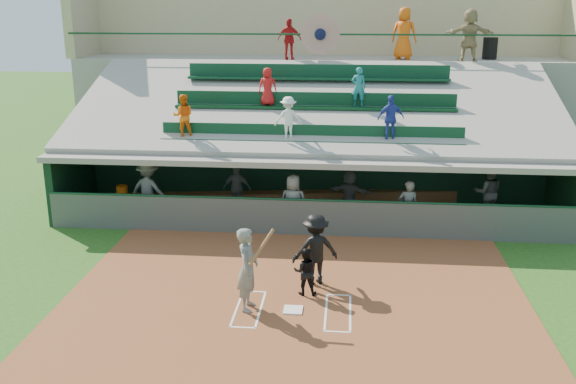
# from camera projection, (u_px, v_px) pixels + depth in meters

# --- Properties ---
(ground) EXTENTS (100.00, 100.00, 0.00)m
(ground) POSITION_uv_depth(u_px,v_px,m) (293.00, 311.00, 14.65)
(ground) COLOR #245016
(ground) RESTS_ON ground
(dirt_slab) EXTENTS (11.00, 9.00, 0.02)m
(dirt_slab) POSITION_uv_depth(u_px,v_px,m) (295.00, 301.00, 15.13)
(dirt_slab) COLOR brown
(dirt_slab) RESTS_ON ground
(home_plate) EXTENTS (0.43, 0.43, 0.03)m
(home_plate) POSITION_uv_depth(u_px,v_px,m) (293.00, 310.00, 14.64)
(home_plate) COLOR white
(home_plate) RESTS_ON dirt_slab
(batters_box_chalk) EXTENTS (2.65, 1.85, 0.01)m
(batters_box_chalk) POSITION_uv_depth(u_px,v_px,m) (293.00, 310.00, 14.65)
(batters_box_chalk) COLOR white
(batters_box_chalk) RESTS_ON dirt_slab
(dugout_floor) EXTENTS (16.00, 3.50, 0.04)m
(dugout_floor) POSITION_uv_depth(u_px,v_px,m) (311.00, 216.00, 21.09)
(dugout_floor) COLOR gray
(dugout_floor) RESTS_ON ground
(concourse_slab) EXTENTS (20.00, 3.00, 4.60)m
(concourse_slab) POSITION_uv_depth(u_px,v_px,m) (321.00, 113.00, 26.88)
(concourse_slab) COLOR gray
(concourse_slab) RESTS_ON ground
(grandstand) EXTENTS (20.40, 10.40, 7.80)m
(grandstand) POSITION_uv_depth(u_px,v_px,m) (317.00, 128.00, 24.04)
(grandstand) COLOR #4F544F
(grandstand) RESTS_ON ground
(batter_at_plate) EXTENTS (0.87, 0.79, 1.95)m
(batter_at_plate) POSITION_uv_depth(u_px,v_px,m) (248.00, 269.00, 14.47)
(batter_at_plate) COLOR #60635D
(batter_at_plate) RESTS_ON dirt_slab
(catcher) EXTENTS (0.59, 0.47, 1.18)m
(catcher) POSITION_uv_depth(u_px,v_px,m) (305.00, 271.00, 15.32)
(catcher) COLOR black
(catcher) RESTS_ON dirt_slab
(home_umpire) EXTENTS (1.32, 1.02, 1.80)m
(home_umpire) POSITION_uv_depth(u_px,v_px,m) (315.00, 249.00, 15.85)
(home_umpire) COLOR black
(home_umpire) RESTS_ON dirt_slab
(dugout_bench) EXTENTS (16.32, 2.94, 0.49)m
(dugout_bench) POSITION_uv_depth(u_px,v_px,m) (309.00, 198.00, 22.08)
(dugout_bench) COLOR #906034
(dugout_bench) RESTS_ON dugout_floor
(white_table) EXTENTS (0.86, 0.71, 0.67)m
(white_table) POSITION_uv_depth(u_px,v_px,m) (123.00, 206.00, 21.01)
(white_table) COLOR white
(white_table) RESTS_ON dugout_floor
(water_cooler) EXTENTS (0.36, 0.36, 0.36)m
(water_cooler) POSITION_uv_depth(u_px,v_px,m) (122.00, 191.00, 20.80)
(water_cooler) COLOR #C4560B
(water_cooler) RESTS_ON white_table
(dugout_player_a) EXTENTS (1.37, 0.95, 1.94)m
(dugout_player_a) POSITION_uv_depth(u_px,v_px,m) (149.00, 190.00, 20.51)
(dugout_player_a) COLOR #5F635D
(dugout_player_a) RESTS_ON dugout_floor
(dugout_player_b) EXTENTS (0.99, 0.51, 1.62)m
(dugout_player_b) POSITION_uv_depth(u_px,v_px,m) (237.00, 188.00, 21.25)
(dugout_player_b) COLOR #595B56
(dugout_player_b) RESTS_ON dugout_floor
(dugout_player_c) EXTENTS (0.91, 0.64, 1.75)m
(dugout_player_c) POSITION_uv_depth(u_px,v_px,m) (293.00, 203.00, 19.53)
(dugout_player_c) COLOR #5F625C
(dugout_player_c) RESTS_ON dugout_floor
(dugout_player_d) EXTENTS (1.51, 0.81, 1.55)m
(dugout_player_d) POSITION_uv_depth(u_px,v_px,m) (350.00, 193.00, 20.84)
(dugout_player_d) COLOR #525450
(dugout_player_d) RESTS_ON dugout_floor
(dugout_player_e) EXTENTS (0.61, 0.41, 1.65)m
(dugout_player_e) POSITION_uv_depth(u_px,v_px,m) (408.00, 207.00, 19.28)
(dugout_player_e) COLOR #535651
(dugout_player_e) RESTS_ON dugout_floor
(dugout_player_f) EXTENTS (0.88, 0.69, 1.82)m
(dugout_player_f) POSITION_uv_depth(u_px,v_px,m) (488.00, 192.00, 20.48)
(dugout_player_f) COLOR #51534F
(dugout_player_f) RESTS_ON dugout_floor
(trash_bin) EXTENTS (0.57, 0.57, 0.85)m
(trash_bin) POSITION_uv_depth(u_px,v_px,m) (490.00, 48.00, 25.37)
(trash_bin) COLOR black
(trash_bin) RESTS_ON concourse_slab
(concourse_staff_a) EXTENTS (0.96, 0.47, 1.58)m
(concourse_staff_a) POSITION_uv_depth(u_px,v_px,m) (290.00, 39.00, 25.01)
(concourse_staff_a) COLOR #B31416
(concourse_staff_a) RESTS_ON concourse_slab
(concourse_staff_b) EXTENTS (1.12, 0.88, 2.01)m
(concourse_staff_b) POSITION_uv_depth(u_px,v_px,m) (404.00, 33.00, 25.16)
(concourse_staff_b) COLOR #E85A0D
(concourse_staff_b) RESTS_ON concourse_slab
(concourse_staff_c) EXTENTS (1.87, 0.77, 1.96)m
(concourse_staff_c) POSITION_uv_depth(u_px,v_px,m) (469.00, 35.00, 24.29)
(concourse_staff_c) COLOR tan
(concourse_staff_c) RESTS_ON concourse_slab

